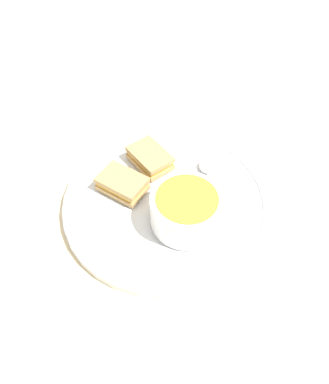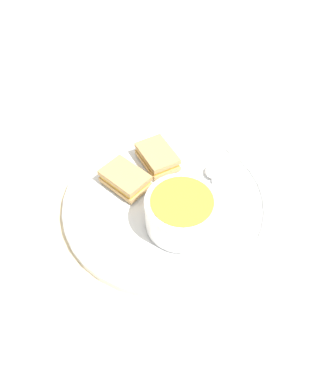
{
  "view_description": "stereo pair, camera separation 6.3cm",
  "coord_description": "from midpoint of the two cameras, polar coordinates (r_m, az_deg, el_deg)",
  "views": [
    {
      "loc": [
        -0.28,
        -0.29,
        0.52
      ],
      "look_at": [
        0.0,
        0.0,
        0.04
      ],
      "focal_mm": 35.0,
      "sensor_mm": 36.0,
      "label": 1
    },
    {
      "loc": [
        -0.23,
        -0.33,
        0.52
      ],
      "look_at": [
        0.0,
        0.0,
        0.04
      ],
      "focal_mm": 35.0,
      "sensor_mm": 36.0,
      "label": 2
    }
  ],
  "objects": [
    {
      "name": "ground_plane",
      "position": [
        0.66,
        2.74,
        -2.17
      ],
      "size": [
        2.4,
        2.4,
        0.0
      ],
      "primitive_type": "plane",
      "color": "beige"
    },
    {
      "name": "sandwich_half_far",
      "position": [
        0.66,
        -3.29,
        1.87
      ],
      "size": [
        0.07,
        0.09,
        0.03
      ],
      "rotation": [
        0.0,
        0.0,
        1.82
      ],
      "color": "tan",
      "rests_on": "plate"
    },
    {
      "name": "soup_bowl",
      "position": [
        0.59,
        5.67,
        -3.22
      ],
      "size": [
        0.12,
        0.12,
        0.06
      ],
      "color": "white",
      "rests_on": "plate"
    },
    {
      "name": "spoon",
      "position": [
        0.68,
        10.13,
        2.12
      ],
      "size": [
        0.08,
        0.1,
        0.01
      ],
      "rotation": [
        0.0,
        0.0,
        7.21
      ],
      "color": "silver",
      "rests_on": "plate"
    },
    {
      "name": "plate",
      "position": [
        0.65,
        2.77,
        -1.6
      ],
      "size": [
        0.35,
        0.35,
        0.02
      ],
      "color": "white",
      "rests_on": "ground_plane"
    },
    {
      "name": "sandwich_half_near",
      "position": [
        0.69,
        1.52,
        5.26
      ],
      "size": [
        0.06,
        0.09,
        0.03
      ],
      "rotation": [
        0.0,
        0.0,
        1.47
      ],
      "color": "tan",
      "rests_on": "plate"
    }
  ]
}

